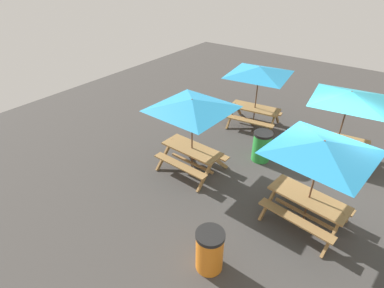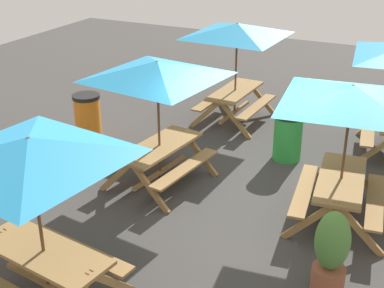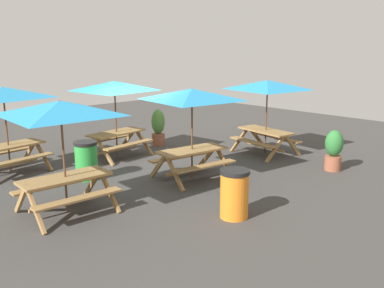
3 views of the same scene
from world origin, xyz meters
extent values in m
plane|color=#3D3A38|center=(0.00, 0.00, 0.00)|extent=(24.00, 24.00, 0.00)
cube|color=olive|center=(3.31, 1.64, 0.74)|extent=(1.83, 0.79, 0.05)
cube|color=olive|center=(3.28, 1.09, 0.45)|extent=(1.81, 0.35, 0.04)
cube|color=olive|center=(3.33, 2.19, 0.45)|extent=(1.81, 0.35, 0.04)
cube|color=olive|center=(2.51, 1.32, 0.37)|extent=(0.10, 0.80, 0.81)
cube|color=olive|center=(2.55, 2.05, 0.37)|extent=(0.10, 0.80, 0.81)
cube|color=olive|center=(4.07, 1.24, 0.37)|extent=(0.10, 0.80, 0.81)
cube|color=olive|center=(4.10, 1.97, 0.37)|extent=(0.10, 0.80, 0.81)
cube|color=olive|center=(3.31, 1.64, 0.22)|extent=(1.56, 0.14, 0.06)
cylinder|color=brown|center=(3.31, 1.64, 1.15)|extent=(0.04, 0.04, 2.30)
pyramid|color=#268CC6|center=(3.31, 1.64, 2.16)|extent=(2.83, 2.83, 0.28)
cube|color=olive|center=(-0.13, 1.73, 0.74)|extent=(1.88, 0.93, 0.05)
cube|color=olive|center=(-0.21, 1.19, 0.45)|extent=(1.82, 0.49, 0.04)
cube|color=olive|center=(-0.06, 2.28, 0.45)|extent=(1.82, 0.49, 0.04)
cube|color=olive|center=(-0.95, 1.47, 0.37)|extent=(0.16, 0.80, 0.81)
cube|color=olive|center=(-0.86, 2.20, 0.37)|extent=(0.16, 0.80, 0.81)
cube|color=olive|center=(0.59, 1.27, 0.37)|extent=(0.16, 0.80, 0.81)
cube|color=olive|center=(0.69, 1.99, 0.37)|extent=(0.16, 0.80, 0.81)
cube|color=olive|center=(-0.13, 1.73, 0.22)|extent=(1.56, 0.27, 0.06)
cylinder|color=brown|center=(-0.13, 1.73, 1.15)|extent=(0.04, 0.04, 2.30)
pyramid|color=#268CC6|center=(-0.13, 1.73, 2.16)|extent=(2.80, 2.80, 0.28)
cube|color=olive|center=(0.01, -1.45, 0.74)|extent=(1.87, 0.91, 0.05)
cube|color=olive|center=(0.08, -1.99, 0.45)|extent=(1.82, 0.47, 0.04)
cube|color=olive|center=(-0.05, -0.90, 0.45)|extent=(1.82, 0.47, 0.04)
cube|color=olive|center=(-0.72, -1.90, 0.37)|extent=(0.15, 0.80, 0.81)
cube|color=olive|center=(-0.80, -1.18, 0.37)|extent=(0.15, 0.80, 0.81)
cube|color=olive|center=(0.83, -1.72, 0.37)|extent=(0.15, 0.80, 0.81)
cube|color=olive|center=(0.74, -0.99, 0.37)|extent=(0.15, 0.80, 0.81)
cube|color=olive|center=(0.01, -1.45, 0.22)|extent=(1.56, 0.25, 0.06)
cylinder|color=brown|center=(0.01, -1.45, 1.15)|extent=(0.04, 0.04, 2.30)
pyramid|color=teal|center=(0.01, -1.45, 2.16)|extent=(2.81, 2.81, 0.28)
cube|color=olive|center=(3.06, -1.96, 0.74)|extent=(1.88, 0.93, 0.05)
cube|color=olive|center=(3.13, -2.51, 0.45)|extent=(1.82, 0.49, 0.04)
cube|color=olive|center=(2.99, -1.42, 0.45)|extent=(1.82, 0.49, 0.04)
cube|color=olive|center=(2.34, -2.43, 0.37)|extent=(0.16, 0.80, 0.81)
cube|color=olive|center=(2.24, -1.70, 0.37)|extent=(0.16, 0.80, 0.81)
cube|color=olive|center=(3.88, -2.22, 0.37)|extent=(0.16, 0.80, 0.81)
cube|color=olive|center=(3.79, -1.50, 0.37)|extent=(0.16, 0.80, 0.81)
cube|color=olive|center=(3.06, -1.96, 0.22)|extent=(1.56, 0.27, 0.06)
cylinder|color=brown|center=(3.06, -1.96, 1.15)|extent=(0.04, 0.04, 2.30)
pyramid|color=#268CC6|center=(3.06, -1.96, 2.16)|extent=(2.80, 2.80, 0.28)
cylinder|color=orange|center=(1.02, 4.16, 0.45)|extent=(0.56, 0.56, 0.90)
cylinder|color=black|center=(1.02, 4.16, 0.94)|extent=(0.59, 0.59, 0.08)
cylinder|color=green|center=(1.86, -0.06, 0.45)|extent=(0.56, 0.56, 0.90)
cylinder|color=black|center=(1.86, -0.06, 0.94)|extent=(0.59, 0.59, 0.08)
camera|label=1|loc=(-1.03, 7.55, 5.49)|focal=28.00mm
camera|label=2|loc=(-7.68, -2.56, 4.71)|focal=50.00mm
camera|label=3|loc=(7.12, 9.35, 3.35)|focal=40.00mm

